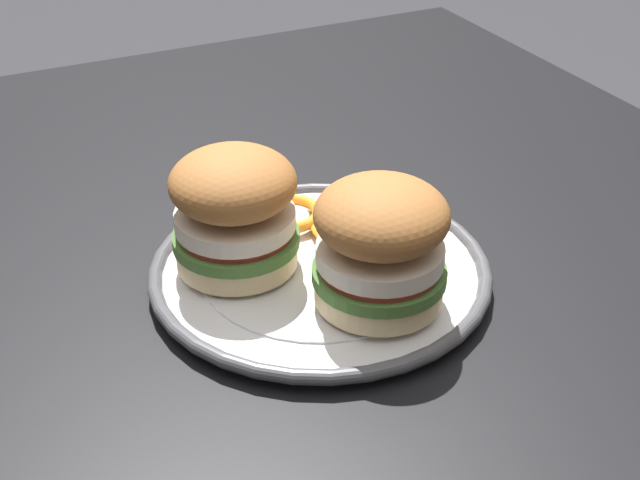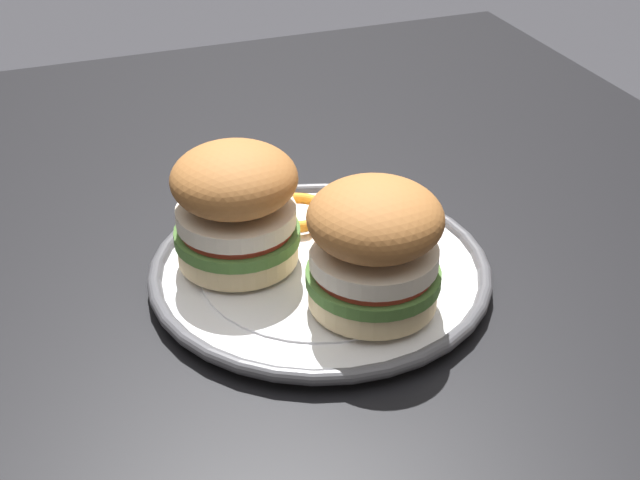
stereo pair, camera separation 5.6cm
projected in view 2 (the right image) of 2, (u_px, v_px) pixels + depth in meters
dining_table at (251, 366)px, 0.79m from camera, size 1.11×1.09×0.76m
dinner_plate at (320, 271)px, 0.72m from camera, size 0.28×0.28×0.02m
sandwich_half_left at (374, 245)px, 0.65m from camera, size 0.14×0.14×0.10m
sandwich_half_right at (237, 207)px, 0.70m from camera, size 0.14×0.14×0.10m
orange_peel_curled at (388, 210)px, 0.78m from camera, size 0.08×0.08×0.01m
orange_peel_strip_long at (389, 239)px, 0.74m from camera, size 0.08×0.07×0.01m
orange_peel_strip_short at (333, 232)px, 0.75m from camera, size 0.07×0.03×0.01m
orange_peel_small_curl at (297, 212)px, 0.78m from camera, size 0.08×0.08×0.01m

